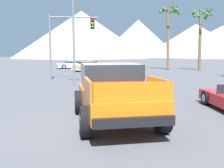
# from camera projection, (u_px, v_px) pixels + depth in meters

# --- Properties ---
(ground_plane) EXTENTS (320.00, 320.00, 0.00)m
(ground_plane) POSITION_uv_depth(u_px,v_px,m) (103.00, 121.00, 8.57)
(ground_plane) COLOR #4C4C51
(orange_pickup_truck) EXTENTS (2.74, 4.95, 1.85)m
(orange_pickup_truck) POSITION_uv_depth(u_px,v_px,m) (113.00, 88.00, 8.71)
(orange_pickup_truck) COLOR orange
(orange_pickup_truck) RESTS_ON ground_plane
(parked_car_tan) EXTENTS (3.94, 4.82, 1.22)m
(parked_car_tan) POSITION_uv_depth(u_px,v_px,m) (88.00, 66.00, 32.55)
(parked_car_tan) COLOR tan
(parked_car_tan) RESTS_ON ground_plane
(parked_car_white) EXTENTS (4.54, 2.91, 1.10)m
(parked_car_white) POSITION_uv_depth(u_px,v_px,m) (72.00, 65.00, 37.83)
(parked_car_white) COLOR white
(parked_car_white) RESTS_ON ground_plane
(traffic_light_main) EXTENTS (4.04, 0.38, 5.39)m
(traffic_light_main) POSITION_uv_depth(u_px,v_px,m) (69.00, 34.00, 21.59)
(traffic_light_main) COLOR slate
(traffic_light_main) RESTS_ON ground_plane
(street_lamp_post) EXTENTS (0.90, 0.24, 8.73)m
(street_lamp_post) POSITION_uv_depth(u_px,v_px,m) (73.00, 7.00, 16.75)
(street_lamp_post) COLOR slate
(street_lamp_post) RESTS_ON ground_plane
(palm_tree_tall) EXTENTS (2.87, 2.86, 8.60)m
(palm_tree_tall) POSITION_uv_depth(u_px,v_px,m) (169.00, 21.00, 34.22)
(palm_tree_tall) COLOR brown
(palm_tree_tall) RESTS_ON ground_plane
(palm_tree_leaning) EXTENTS (2.97, 3.09, 8.03)m
(palm_tree_leaning) POSITION_uv_depth(u_px,v_px,m) (201.00, 22.00, 32.71)
(palm_tree_leaning) COLOR brown
(palm_tree_leaning) RESTS_ON ground_plane
(distant_mountain_range) EXTENTS (124.97, 74.11, 20.96)m
(distant_mountain_range) POSITION_uv_depth(u_px,v_px,m) (151.00, 38.00, 127.23)
(distant_mountain_range) COLOR gray
(distant_mountain_range) RESTS_ON ground_plane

